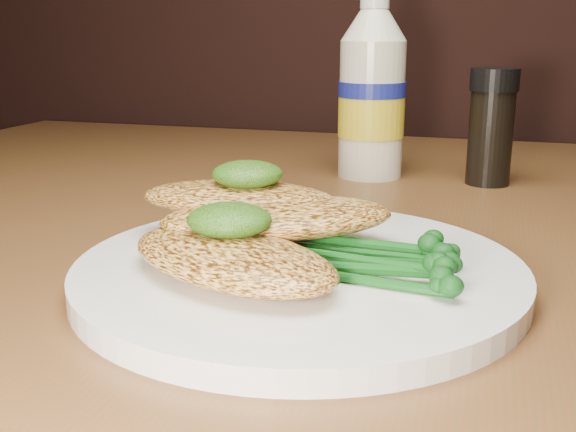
% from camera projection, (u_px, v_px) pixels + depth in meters
% --- Properties ---
extents(plate, '(0.28, 0.28, 0.01)m').
position_uv_depth(plate, '(299.00, 272.00, 0.42)').
color(plate, white).
rests_on(plate, dining_table).
extents(chicken_front, '(0.17, 0.13, 0.02)m').
position_uv_depth(chicken_front, '(231.00, 258.00, 0.39)').
color(chicken_front, '#F6B04E').
rests_on(chicken_front, plate).
extents(chicken_mid, '(0.17, 0.14, 0.02)m').
position_uv_depth(chicken_mid, '(278.00, 218.00, 0.44)').
color(chicken_mid, '#F6B04E').
rests_on(chicken_mid, plate).
extents(chicken_back, '(0.14, 0.08, 0.02)m').
position_uv_depth(chicken_back, '(238.00, 198.00, 0.47)').
color(chicken_back, '#F6B04E').
rests_on(chicken_back, plate).
extents(pesto_front, '(0.05, 0.05, 0.02)m').
position_uv_depth(pesto_front, '(229.00, 220.00, 0.40)').
color(pesto_front, '#153508').
rests_on(pesto_front, chicken_front).
extents(pesto_back, '(0.06, 0.06, 0.02)m').
position_uv_depth(pesto_back, '(247.00, 174.00, 0.46)').
color(pesto_back, '#153508').
rests_on(pesto_back, chicken_back).
extents(broccolini_bundle, '(0.15, 0.13, 0.02)m').
position_uv_depth(broccolini_bundle, '(365.00, 254.00, 0.40)').
color(broccolini_bundle, '#115016').
rests_on(broccolini_bundle, plate).
extents(mayo_bottle, '(0.09, 0.09, 0.20)m').
position_uv_depth(mayo_bottle, '(372.00, 83.00, 0.71)').
color(mayo_bottle, beige).
rests_on(mayo_bottle, dining_table).
extents(pepper_grinder, '(0.05, 0.05, 0.11)m').
position_uv_depth(pepper_grinder, '(491.00, 127.00, 0.68)').
color(pepper_grinder, black).
rests_on(pepper_grinder, dining_table).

